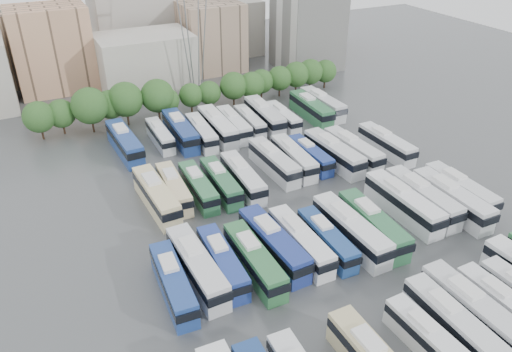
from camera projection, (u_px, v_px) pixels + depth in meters
name	position (u px, v px, depth m)	size (l,w,h in m)	color
ground	(309.00, 218.00, 68.05)	(220.00, 220.00, 0.00)	#424447
tree_line	(189.00, 92.00, 97.78)	(65.10, 7.66, 8.48)	black
city_buildings	(126.00, 41.00, 117.35)	(102.00, 35.00, 20.00)	#9E998E
apartment_tower	(308.00, 14.00, 119.64)	(14.00, 14.00, 26.00)	silver
electricity_pylon	(192.00, 7.00, 98.49)	(9.00, 6.91, 33.83)	slate
bus_r0_s6	(431.00, 342.00, 47.27)	(2.86, 11.00, 3.42)	silver
bus_r0_s7	(453.00, 323.00, 49.01)	(2.70, 12.09, 3.79)	silver
bus_r0_s8	(474.00, 311.00, 50.30)	(3.03, 12.92, 4.04)	silver
bus_r0_s9	(506.00, 308.00, 50.98)	(2.82, 11.64, 3.63)	silver
bus_r1_s0	(173.00, 283.00, 54.12)	(3.16, 11.96, 3.72)	navy
bus_r1_s1	(197.00, 266.00, 56.20)	(3.27, 13.15, 4.10)	silver
bus_r1_s2	(222.00, 262.00, 57.25)	(2.99, 11.70, 3.64)	navy
bus_r1_s3	(254.00, 260.00, 57.34)	(2.74, 12.37, 3.88)	#2D6A3C
bus_r1_s4	(273.00, 243.00, 59.85)	(3.51, 13.21, 4.11)	navy
bus_r1_s5	(300.00, 241.00, 60.45)	(2.73, 12.24, 3.84)	white
bus_r1_s6	(327.00, 239.00, 61.09)	(2.72, 11.22, 3.50)	navy
bus_r1_s7	(351.00, 230.00, 62.19)	(3.21, 13.46, 4.21)	silver
bus_r1_s8	(373.00, 224.00, 63.34)	(3.45, 13.01, 4.04)	#2C6841
bus_r1_s10	(403.00, 203.00, 67.50)	(3.03, 13.51, 4.23)	white
bus_r1_s11	(422.00, 197.00, 68.78)	(2.98, 13.25, 4.15)	silver
bus_r1_s12	(451.00, 199.00, 68.38)	(2.99, 13.29, 4.16)	silver
bus_r1_s13	(460.00, 189.00, 70.86)	(2.76, 12.28, 3.85)	silver
bus_r2_s1	(156.00, 196.00, 69.14)	(3.51, 13.36, 4.16)	beige
bus_r2_s2	(174.00, 188.00, 71.36)	(3.05, 11.74, 3.65)	beige
bus_r2_s3	(198.00, 186.00, 71.76)	(2.75, 11.60, 3.62)	#2F6E43
bus_r2_s4	(221.00, 182.00, 72.78)	(2.90, 11.84, 3.69)	#2A643E
bus_r2_s5	(243.00, 177.00, 73.79)	(3.18, 12.43, 3.87)	silver
bus_r2_s7	(274.00, 161.00, 78.01)	(3.10, 12.68, 3.95)	silver
bus_r2_s8	(294.00, 157.00, 79.35)	(3.27, 12.27, 3.81)	silver
bus_r2_s9	(310.00, 155.00, 80.52)	(2.45, 10.99, 3.45)	navy
bus_r2_s10	(334.00, 153.00, 80.41)	(3.57, 13.44, 4.18)	silver
bus_r2_s11	(353.00, 149.00, 81.56)	(3.41, 12.98, 4.04)	silver
bus_r2_s13	(386.00, 144.00, 83.60)	(2.92, 12.37, 3.87)	silver
bus_r3_s1	(125.00, 142.00, 83.58)	(3.63, 13.72, 4.27)	navy
bus_r3_s3	(160.00, 135.00, 86.96)	(2.41, 10.87, 3.41)	silver
bus_r3_s4	(180.00, 130.00, 87.69)	(3.31, 13.65, 4.26)	navy
bus_r3_s5	(201.00, 132.00, 87.62)	(3.22, 12.07, 3.75)	silver
bus_r3_s6	(218.00, 126.00, 89.26)	(3.23, 13.59, 4.24)	silver
bus_r3_s7	(234.00, 124.00, 90.60)	(3.11, 12.16, 3.78)	silver
bus_r3_s8	(250.00, 121.00, 92.14)	(2.90, 11.03, 3.43)	silver
bus_r3_s9	(264.00, 116.00, 93.49)	(3.63, 13.67, 4.25)	silver
bus_r3_s10	(283.00, 117.00, 93.93)	(2.57, 10.96, 3.43)	silver
bus_r3_s12	(311.00, 108.00, 96.64)	(3.33, 13.28, 4.14)	#2E6D42
bus_r3_s13	(322.00, 104.00, 98.92)	(3.07, 12.97, 4.05)	silver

